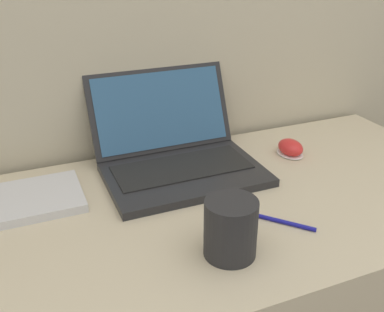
{
  "coord_description": "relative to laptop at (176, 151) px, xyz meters",
  "views": [
    {
      "loc": [
        -0.46,
        -0.46,
        1.26
      ],
      "look_at": [
        -0.09,
        0.41,
        0.81
      ],
      "focal_mm": 42.0,
      "sensor_mm": 36.0,
      "label": 1
    }
  ],
  "objects": [
    {
      "name": "laptop",
      "position": [
        0.0,
        0.0,
        0.0
      ],
      "size": [
        0.39,
        0.35,
        0.23
      ],
      "color": "#232326",
      "rests_on": "desk"
    },
    {
      "name": "drink_cup",
      "position": [
        -0.03,
        -0.37,
        0.01
      ],
      "size": [
        0.1,
        0.1,
        0.11
      ],
      "color": "#232326",
      "rests_on": "desk"
    },
    {
      "name": "computer_mouse",
      "position": [
        0.32,
        -0.04,
        -0.03
      ],
      "size": [
        0.07,
        0.09,
        0.04
      ],
      "color": "white",
      "rests_on": "desk"
    },
    {
      "name": "desk",
      "position": [
        0.09,
        -0.19,
        -0.41
      ],
      "size": [
        1.24,
        0.66,
        0.73
      ],
      "color": "beige",
      "rests_on": "ground_plane"
    },
    {
      "name": "pen",
      "position": [
        0.12,
        -0.33,
        -0.04
      ],
      "size": [
        0.1,
        0.11,
        0.01
      ],
      "color": "#191999",
      "rests_on": "desk"
    }
  ]
}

